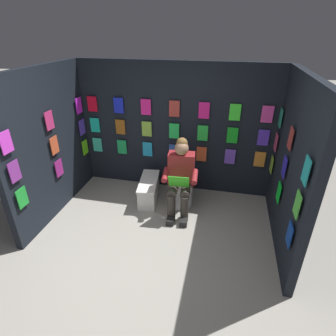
% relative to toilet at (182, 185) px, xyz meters
% --- Properties ---
extents(ground_plane, '(30.00, 30.00, 0.00)m').
position_rel_toilet_xyz_m(ground_plane, '(0.22, 1.57, -0.33)').
color(ground_plane, '#9E998E').
extents(display_wall_back, '(3.37, 0.14, 2.19)m').
position_rel_toilet_xyz_m(display_wall_back, '(0.22, -0.53, 0.77)').
color(display_wall_back, black).
rests_on(display_wall_back, ground).
extents(display_wall_left, '(0.14, 2.05, 2.19)m').
position_rel_toilet_xyz_m(display_wall_left, '(-1.46, 0.55, 0.77)').
color(display_wall_left, black).
rests_on(display_wall_left, ground).
extents(display_wall_right, '(0.14, 2.05, 2.19)m').
position_rel_toilet_xyz_m(display_wall_right, '(1.91, 0.55, 0.77)').
color(display_wall_right, black).
rests_on(display_wall_right, ground).
extents(toilet, '(0.42, 0.57, 0.77)m').
position_rel_toilet_xyz_m(toilet, '(0.00, 0.00, 0.00)').
color(toilet, white).
rests_on(toilet, ground).
extents(person_reading, '(0.54, 0.70, 1.19)m').
position_rel_toilet_xyz_m(person_reading, '(-0.01, 0.23, 0.27)').
color(person_reading, maroon).
rests_on(person_reading, ground).
extents(comic_longbox_near, '(0.39, 0.80, 0.37)m').
position_rel_toilet_xyz_m(comic_longbox_near, '(0.55, 0.04, -0.14)').
color(comic_longbox_near, white).
rests_on(comic_longbox_near, ground).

